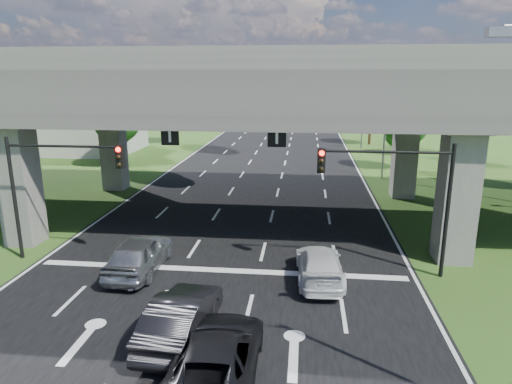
% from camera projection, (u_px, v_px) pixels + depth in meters
% --- Properties ---
extents(ground, '(160.00, 160.00, 0.00)m').
position_uv_depth(ground, '(203.00, 308.00, 17.70)').
color(ground, '#2B4616').
rests_on(ground, ground).
extents(road, '(18.00, 120.00, 0.03)m').
position_uv_depth(road, '(239.00, 225.00, 27.32)').
color(road, black).
rests_on(road, ground).
extents(overpass, '(80.00, 15.00, 10.00)m').
position_uv_depth(overpass, '(243.00, 89.00, 27.25)').
color(overpass, '#3E3B38').
rests_on(overpass, ground).
extents(warehouse, '(20.00, 10.00, 4.00)m').
position_uv_depth(warehouse, '(51.00, 134.00, 53.59)').
color(warehouse, '#9E9E99').
rests_on(warehouse, ground).
extents(signal_right, '(5.76, 0.54, 6.00)m').
position_uv_depth(signal_right, '(398.00, 185.00, 19.62)').
color(signal_right, black).
rests_on(signal_right, ground).
extents(signal_left, '(5.76, 0.54, 6.00)m').
position_uv_depth(signal_left, '(54.00, 176.00, 21.25)').
color(signal_left, black).
rests_on(signal_left, ground).
extents(streetlight_far, '(3.38, 0.25, 10.00)m').
position_uv_depth(streetlight_far, '(382.00, 110.00, 38.26)').
color(streetlight_far, gray).
rests_on(streetlight_far, ground).
extents(streetlight_beyond, '(3.38, 0.25, 10.00)m').
position_uv_depth(streetlight_beyond, '(360.00, 100.00, 53.66)').
color(streetlight_beyond, gray).
rests_on(streetlight_beyond, ground).
extents(tree_left_near, '(4.50, 4.50, 7.80)m').
position_uv_depth(tree_left_near, '(117.00, 118.00, 42.96)').
color(tree_left_near, black).
rests_on(tree_left_near, ground).
extents(tree_left_mid, '(3.91, 3.90, 6.76)m').
position_uv_depth(tree_left_mid, '(120.00, 116.00, 51.13)').
color(tree_left_mid, black).
rests_on(tree_left_mid, ground).
extents(tree_left_far, '(4.80, 4.80, 8.32)m').
position_uv_depth(tree_left_far, '(174.00, 103.00, 58.17)').
color(tree_left_far, black).
rests_on(tree_left_far, ground).
extents(tree_right_near, '(4.20, 4.20, 7.28)m').
position_uv_depth(tree_right_near, '(406.00, 122.00, 42.14)').
color(tree_right_near, black).
rests_on(tree_right_near, ground).
extents(tree_right_mid, '(3.91, 3.90, 6.76)m').
position_uv_depth(tree_right_mid, '(419.00, 118.00, 49.61)').
color(tree_right_mid, black).
rests_on(tree_right_mid, ground).
extents(tree_right_far, '(4.50, 4.50, 7.80)m').
position_uv_depth(tree_right_far, '(372.00, 106.00, 57.56)').
color(tree_right_far, black).
rests_on(tree_right_far, ground).
extents(car_silver, '(2.04, 4.95, 1.68)m').
position_uv_depth(car_silver, '(139.00, 254.00, 20.74)').
color(car_silver, '#9EA0A5').
rests_on(car_silver, road).
extents(car_dark, '(2.02, 5.00, 1.61)m').
position_uv_depth(car_dark, '(181.00, 317.00, 15.45)').
color(car_dark, black).
rests_on(car_dark, road).
extents(car_white, '(2.19, 4.89, 1.39)m').
position_uv_depth(car_white, '(319.00, 265.00, 19.93)').
color(car_white, silver).
rests_on(car_white, road).
extents(car_trailing, '(2.73, 5.60, 1.53)m').
position_uv_depth(car_trailing, '(216.00, 357.00, 13.33)').
color(car_trailing, black).
rests_on(car_trailing, road).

